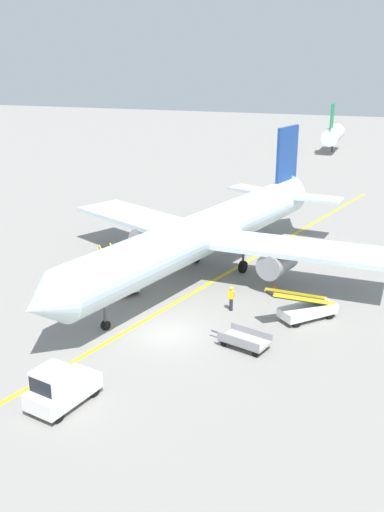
{
  "coord_description": "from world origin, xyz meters",
  "views": [
    {
      "loc": [
        12.42,
        -28.91,
        15.87
      ],
      "look_at": [
        -1.17,
        7.34,
        2.5
      ],
      "focal_mm": 39.97,
      "sensor_mm": 36.0,
      "label": 1
    }
  ],
  "objects_px": {
    "airliner": "(210,231)",
    "baggage_tug_near_wing": "(57,290)",
    "baggage_cart_loaded": "(244,340)",
    "pushback_tug": "(60,388)",
    "belt_loader_aft_hold": "(120,278)",
    "ground_crew_marshaller": "(231,298)",
    "safety_cone_nose_right": "(299,296)",
    "safety_cone_wingtip_left": "(274,286)",
    "belt_loader_forward_hold": "(306,308)"
  },
  "relations": [
    {
      "from": "belt_loader_forward_hold",
      "to": "pushback_tug",
      "type": "bearing_deg",
      "value": -124.1
    },
    {
      "from": "airliner",
      "to": "baggage_cart_loaded",
      "type": "height_order",
      "value": "airliner"
    },
    {
      "from": "belt_loader_forward_hold",
      "to": "safety_cone_nose_right",
      "type": "height_order",
      "value": "belt_loader_forward_hold"
    },
    {
      "from": "airliner",
      "to": "safety_cone_nose_right",
      "type": "relative_size",
      "value": 79.5
    },
    {
      "from": "pushback_tug",
      "to": "baggage_tug_near_wing",
      "type": "height_order",
      "value": "pushback_tug"
    },
    {
      "from": "airliner",
      "to": "pushback_tug",
      "type": "bearing_deg",
      "value": -92.28
    },
    {
      "from": "airliner",
      "to": "pushback_tug",
      "type": "distance_m",
      "value": 19.96
    },
    {
      "from": "belt_loader_aft_hold",
      "to": "safety_cone_nose_right",
      "type": "distance_m",
      "value": 12.93
    },
    {
      "from": "pushback_tug",
      "to": "ground_crew_marshaller",
      "type": "distance_m",
      "value": 14.25
    },
    {
      "from": "belt_loader_forward_hold",
      "to": "ground_crew_marshaller",
      "type": "bearing_deg",
      "value": -175.84
    },
    {
      "from": "belt_loader_forward_hold",
      "to": "belt_loader_aft_hold",
      "type": "height_order",
      "value": "same"
    },
    {
      "from": "safety_cone_wingtip_left",
      "to": "airliner",
      "type": "bearing_deg",
      "value": 163.98
    },
    {
      "from": "airliner",
      "to": "safety_cone_nose_right",
      "type": "distance_m",
      "value": 8.65
    },
    {
      "from": "baggage_cart_loaded",
      "to": "pushback_tug",
      "type": "bearing_deg",
      "value": -127.29
    },
    {
      "from": "pushback_tug",
      "to": "belt_loader_aft_hold",
      "type": "xyz_separation_m",
      "value": [
        -4.3,
        14.44,
        -0.22
      ]
    },
    {
      "from": "baggage_cart_loaded",
      "to": "safety_cone_wingtip_left",
      "type": "xyz_separation_m",
      "value": [
        -0.34,
        9.39,
        -0.25
      ]
    },
    {
      "from": "pushback_tug",
      "to": "ground_crew_marshaller",
      "type": "xyz_separation_m",
      "value": [
        4.48,
        13.53,
        -0.08
      ]
    },
    {
      "from": "baggage_cart_loaded",
      "to": "airliner",
      "type": "bearing_deg",
      "value": 118.31
    },
    {
      "from": "pushback_tug",
      "to": "ground_crew_marshaller",
      "type": "bearing_deg",
      "value": 71.69
    },
    {
      "from": "baggage_cart_loaded",
      "to": "ground_crew_marshaller",
      "type": "bearing_deg",
      "value": 115.33
    },
    {
      "from": "baggage_tug_near_wing",
      "to": "safety_cone_nose_right",
      "type": "xyz_separation_m",
      "value": [
        15.51,
        6.44,
        -0.71
      ]
    },
    {
      "from": "belt_loader_aft_hold",
      "to": "belt_loader_forward_hold",
      "type": "bearing_deg",
      "value": -2.33
    },
    {
      "from": "pushback_tug",
      "to": "ground_crew_marshaller",
      "type": "relative_size",
      "value": 2.29
    },
    {
      "from": "pushback_tug",
      "to": "belt_loader_forward_hold",
      "type": "height_order",
      "value": "belt_loader_forward_hold"
    },
    {
      "from": "pushback_tug",
      "to": "belt_loader_forward_hold",
      "type": "relative_size",
      "value": 0.86
    },
    {
      "from": "pushback_tug",
      "to": "safety_cone_nose_right",
      "type": "height_order",
      "value": "pushback_tug"
    },
    {
      "from": "baggage_tug_near_wing",
      "to": "pushback_tug",
      "type": "bearing_deg",
      "value": -56.04
    },
    {
      "from": "pushback_tug",
      "to": "safety_cone_nose_right",
      "type": "bearing_deg",
      "value": 63.94
    },
    {
      "from": "baggage_tug_near_wing",
      "to": "belt_loader_forward_hold",
      "type": "relative_size",
      "value": 0.6
    },
    {
      "from": "airliner",
      "to": "baggage_tug_near_wing",
      "type": "distance_m",
      "value": 12.39
    },
    {
      "from": "safety_cone_wingtip_left",
      "to": "belt_loader_forward_hold",
      "type": "bearing_deg",
      "value": -54.94
    },
    {
      "from": "pushback_tug",
      "to": "ground_crew_marshaller",
      "type": "height_order",
      "value": "pushback_tug"
    },
    {
      "from": "airliner",
      "to": "pushback_tug",
      "type": "relative_size",
      "value": 8.97
    },
    {
      "from": "airliner",
      "to": "baggage_tug_near_wing",
      "type": "relative_size",
      "value": 12.84
    },
    {
      "from": "ground_crew_marshaller",
      "to": "safety_cone_wingtip_left",
      "type": "bearing_deg",
      "value": 67.91
    },
    {
      "from": "pushback_tug",
      "to": "belt_loader_forward_hold",
      "type": "bearing_deg",
      "value": 55.9
    },
    {
      "from": "ground_crew_marshaller",
      "to": "airliner",
      "type": "bearing_deg",
      "value": 120.44
    },
    {
      "from": "pushback_tug",
      "to": "baggage_cart_loaded",
      "type": "height_order",
      "value": "pushback_tug"
    },
    {
      "from": "pushback_tug",
      "to": "safety_cone_wingtip_left",
      "type": "bearing_deg",
      "value": 70.7
    },
    {
      "from": "safety_cone_nose_right",
      "to": "belt_loader_aft_hold",
      "type": "bearing_deg",
      "value": -168.24
    },
    {
      "from": "airliner",
      "to": "safety_cone_nose_right",
      "type": "height_order",
      "value": "airliner"
    },
    {
      "from": "belt_loader_aft_hold",
      "to": "pushback_tug",
      "type": "bearing_deg",
      "value": -73.42
    },
    {
      "from": "baggage_cart_loaded",
      "to": "ground_crew_marshaller",
      "type": "xyz_separation_m",
      "value": [
        -2.23,
        4.72,
        0.44
      ]
    },
    {
      "from": "pushback_tug",
      "to": "belt_loader_aft_hold",
      "type": "height_order",
      "value": "belt_loader_aft_hold"
    },
    {
      "from": "ground_crew_marshaller",
      "to": "baggage_cart_loaded",
      "type": "bearing_deg",
      "value": -64.67
    },
    {
      "from": "baggage_tug_near_wing",
      "to": "belt_loader_aft_hold",
      "type": "relative_size",
      "value": 0.59
    },
    {
      "from": "belt_loader_forward_hold",
      "to": "belt_loader_aft_hold",
      "type": "bearing_deg",
      "value": 177.67
    },
    {
      "from": "safety_cone_wingtip_left",
      "to": "baggage_tug_near_wing",
      "type": "bearing_deg",
      "value": -150.81
    },
    {
      "from": "belt_loader_forward_hold",
      "to": "baggage_tug_near_wing",
      "type": "bearing_deg",
      "value": -168.9
    },
    {
      "from": "baggage_tug_near_wing",
      "to": "belt_loader_aft_hold",
      "type": "bearing_deg",
      "value": 53.03
    }
  ]
}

